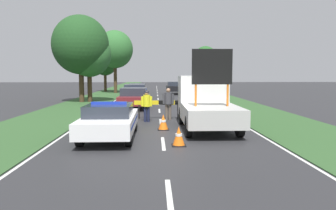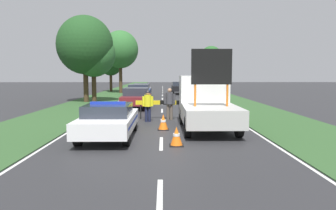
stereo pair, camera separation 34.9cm
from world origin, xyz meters
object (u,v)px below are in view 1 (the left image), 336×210
at_px(police_officer, 147,104).
at_px(queued_car_hatch_blue, 135,93).
at_px(queued_car_sedan_black, 174,87).
at_px(roadside_tree_near_left, 81,45).
at_px(roadside_tree_mid_right, 205,59).
at_px(queued_car_wagon_maroon, 133,98).
at_px(road_barrier, 159,104).
at_px(queued_car_suv_grey, 137,90).
at_px(work_truck, 206,103).
at_px(roadside_tree_far_left, 115,50).
at_px(roadside_tree_mid_left, 89,54).
at_px(traffic_cone_near_police, 163,122).
at_px(police_car, 110,120).
at_px(roadside_tree_near_right, 105,64).
at_px(pedestrian_civilian, 168,101).

xyz_separation_m(police_officer, queued_car_hatch_blue, (-1.33, 11.89, -0.13)).
distance_m(queued_car_hatch_blue, queued_car_sedan_black, 11.72).
distance_m(police_officer, queued_car_hatch_blue, 11.96).
bearing_deg(roadside_tree_near_left, roadside_tree_mid_right, 56.75).
height_order(police_officer, queued_car_sedan_black, police_officer).
height_order(queued_car_wagon_maroon, queued_car_sedan_black, queued_car_sedan_black).
bearing_deg(road_barrier, queued_car_sedan_black, 79.37).
xyz_separation_m(queued_car_hatch_blue, queued_car_suv_grey, (-0.10, 5.69, -0.06)).
height_order(work_truck, roadside_tree_far_left, roadside_tree_far_left).
bearing_deg(queued_car_hatch_blue, police_officer, 96.37).
xyz_separation_m(police_officer, roadside_tree_mid_left, (-5.26, 11.94, 3.20)).
xyz_separation_m(traffic_cone_near_police, roadside_tree_mid_right, (7.28, 35.46, 4.40)).
bearing_deg(queued_car_hatch_blue, roadside_tree_mid_right, -114.00).
bearing_deg(queued_car_wagon_maroon, police_officer, 99.89).
distance_m(police_officer, roadside_tree_near_left, 13.67).
relative_size(queued_car_wagon_maroon, queued_car_hatch_blue, 0.98).
bearing_deg(road_barrier, roadside_tree_far_left, 97.28).
height_order(queued_car_suv_grey, roadside_tree_far_left, roadside_tree_far_left).
relative_size(queued_car_wagon_maroon, roadside_tree_far_left, 0.54).
relative_size(queued_car_wagon_maroon, roadside_tree_mid_left, 0.69).
bearing_deg(work_truck, police_car, 29.41).
distance_m(queued_car_sedan_black, roadside_tree_far_left, 8.86).
bearing_deg(roadside_tree_far_left, roadside_tree_mid_left, -93.13).
height_order(queued_car_sedan_black, roadside_tree_far_left, roadside_tree_far_left).
bearing_deg(roadside_tree_near_left, queued_car_hatch_blue, 2.61).
relative_size(road_barrier, traffic_cone_near_police, 3.85).
relative_size(road_barrier, roadside_tree_near_right, 0.48).
xyz_separation_m(police_car, queued_car_wagon_maroon, (0.21, 10.57, 0.07)).
relative_size(pedestrian_civilian, roadside_tree_mid_left, 0.28).
distance_m(police_car, road_barrier, 5.58).
distance_m(work_truck, queued_car_sedan_black, 24.86).
bearing_deg(traffic_cone_near_police, pedestrian_civilian, 83.66).
bearing_deg(work_truck, queued_car_wagon_maroon, -64.22).
bearing_deg(police_car, queued_car_hatch_blue, 87.38).
height_order(police_officer, pedestrian_civilian, pedestrian_civilian).
bearing_deg(road_barrier, work_truck, -59.68).
relative_size(traffic_cone_near_police, roadside_tree_near_right, 0.13).
xyz_separation_m(road_barrier, roadside_tree_mid_right, (7.46, 31.98, 3.90)).
distance_m(pedestrian_civilian, traffic_cone_near_police, 3.21).
xyz_separation_m(roadside_tree_mid_right, roadside_tree_far_left, (-12.65, -8.32, 0.73)).
xyz_separation_m(pedestrian_civilian, queued_car_wagon_maroon, (-2.26, 5.71, -0.23)).
relative_size(police_car, roadside_tree_mid_right, 0.73).
height_order(road_barrier, queued_car_suv_grey, queued_car_suv_grey).
relative_size(police_car, roadside_tree_mid_left, 0.79).
relative_size(work_truck, roadside_tree_far_left, 0.67).
height_order(work_truck, road_barrier, work_truck).
distance_m(roadside_tree_near_left, roadside_tree_mid_right, 25.51).
xyz_separation_m(roadside_tree_near_left, roadside_tree_mid_left, (0.65, 0.26, -0.76)).
bearing_deg(queued_car_wagon_maroon, road_barrier, 107.99).
relative_size(queued_car_hatch_blue, roadside_tree_far_left, 0.55).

